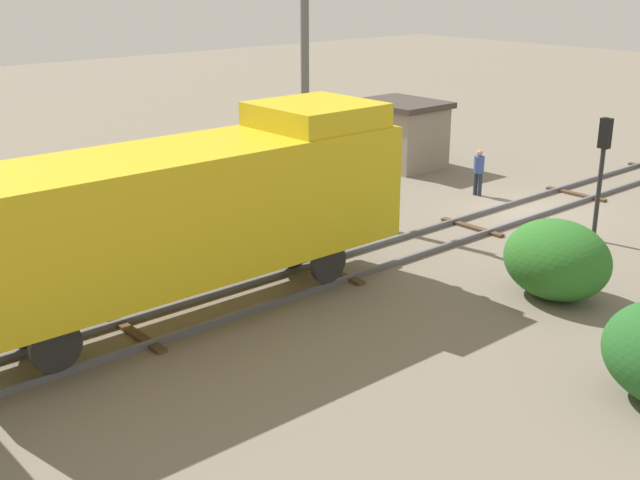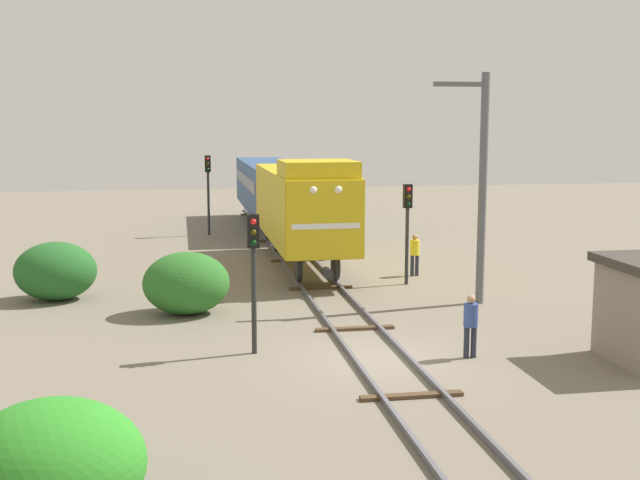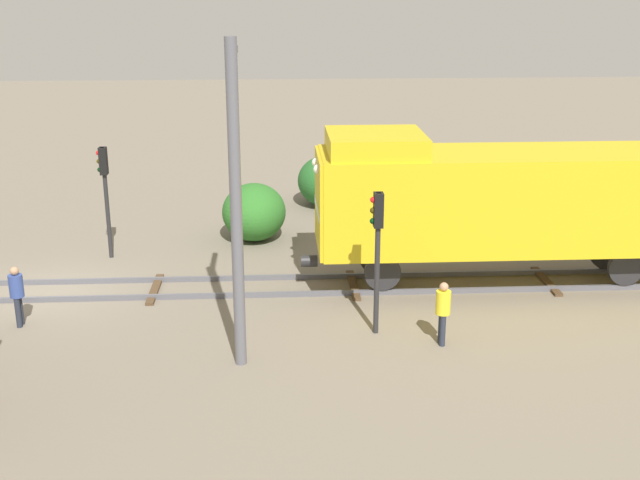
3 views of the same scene
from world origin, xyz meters
The scene contains 10 objects.
ground_plane centered at (0.00, 0.00, 0.00)m, with size 108.79×108.79×0.00m, color #756B5B.
railway_track centered at (0.00, 0.00, 0.07)m, with size 2.40×72.53×0.16m.
locomotive centered at (0.00, 13.33, 2.77)m, with size 2.90×11.60×4.60m.
traffic_signal_near centered at (-3.20, 1.10, 2.65)m, with size 0.32×0.34×3.79m.
traffic_signal_mid centered at (3.40, 9.33, 2.69)m, with size 0.32×0.34×3.86m.
worker_near_track centered at (2.40, -0.27, 1.00)m, with size 0.38×0.38×1.70m.
worker_by_signal centered at (4.20, 10.95, 1.00)m, with size 0.38×0.38×1.70m.
catenary_mast centered at (4.94, 5.81, 4.16)m, with size 1.94×0.28×7.82m.
relay_hut centered at (7.50, -1.50, 1.39)m, with size 3.50×2.90×2.74m.
bush_mid centered at (-4.96, 5.94, 1.02)m, with size 2.80×2.29×2.04m, color #2C6D26.
Camera 1 is at (-15.31, 22.85, 8.00)m, focal length 45.00 mm.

